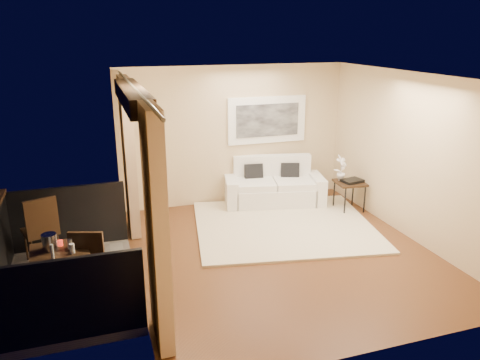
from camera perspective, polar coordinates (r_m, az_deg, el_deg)
floor at (r=7.43m, az=5.12°, el=-8.77°), size 5.00×5.00×0.00m
room_shell at (r=6.17m, az=-13.03°, el=9.96°), size 5.00×6.40×5.00m
balcony at (r=6.88m, az=-21.59°, el=-10.68°), size 1.81×2.60×1.17m
curtains at (r=6.43m, az=-12.13°, el=-0.53°), size 0.16×4.80×2.64m
artwork at (r=9.34m, az=3.34°, el=7.31°), size 1.62×0.07×0.92m
rug at (r=8.35m, az=5.38°, el=-5.54°), size 3.47×3.15×0.04m
sofa at (r=9.33m, az=4.11°, el=-0.92°), size 2.06×1.21×0.93m
side_table at (r=9.13m, az=13.26°, el=-0.57°), size 0.57×0.57×0.57m
tray at (r=9.11m, az=13.52°, el=-0.08°), size 0.43×0.35×0.05m
orchid at (r=9.07m, az=12.23°, el=1.42°), size 0.31×0.27×0.50m
bistro_table at (r=6.11m, az=-21.07°, el=-8.74°), size 0.72×0.72×0.79m
balcony_chair_far at (r=7.40m, az=-23.08°, el=-5.13°), size 0.58×0.58×1.05m
balcony_chair_near at (r=6.08m, az=-18.28°, el=-9.96°), size 0.54×0.54×0.99m
ice_bucket at (r=6.11m, az=-22.20°, el=-6.99°), size 0.18×0.18×0.20m
candle at (r=6.19m, az=-21.04°, el=-7.17°), size 0.06×0.06×0.07m
vase at (r=5.87m, az=-21.92°, el=-8.10°), size 0.04×0.04×0.18m
glass_a at (r=5.94m, az=-19.78°, el=-7.86°), size 0.06×0.06×0.12m
glass_b at (r=6.07m, az=-20.03°, el=-7.32°), size 0.06×0.06×0.12m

